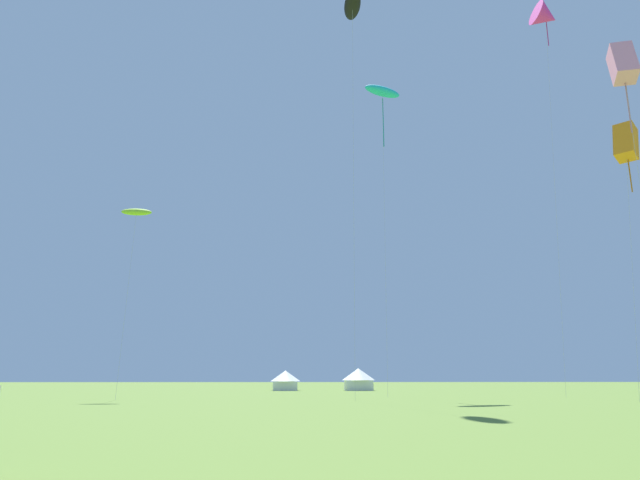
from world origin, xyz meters
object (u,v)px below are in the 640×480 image
object	(u,v)px
kite_lime_parafoil	(137,212)
festival_tent_right	(358,378)
kite_orange_box	(626,142)
kite_black_parafoil	(352,5)
kite_pink_box	(623,64)
festival_tent_left	(285,379)
kite_cyan_parafoil	(382,92)
kite_magenta_delta	(546,16)

from	to	relation	value
kite_lime_parafoil	festival_tent_right	bearing A→B (deg)	52.30
kite_orange_box	kite_black_parafoil	bearing A→B (deg)	172.00
kite_pink_box	festival_tent_left	distance (m)	51.16
kite_lime_parafoil	festival_tent_left	bearing A→B (deg)	66.28
kite_cyan_parafoil	festival_tent_right	xyz separation A→B (m)	(-0.42, 22.15, -27.68)
kite_pink_box	festival_tent_left	bearing A→B (deg)	116.83
kite_orange_box	kite_cyan_parafoil	world-z (taller)	kite_cyan_parafoil
kite_black_parafoil	kite_lime_parafoil	distance (m)	25.32
kite_pink_box	kite_orange_box	distance (m)	9.95
kite_orange_box	kite_lime_parafoil	bearing A→B (deg)	170.66
kite_lime_parafoil	kite_cyan_parafoil	xyz separation A→B (m)	(21.65, 5.32, 14.29)
kite_pink_box	kite_magenta_delta	distance (m)	23.49
kite_orange_box	kite_black_parafoil	xyz separation A→B (m)	(-20.55, 2.89, 13.44)
festival_tent_right	kite_pink_box	bearing A→B (deg)	-73.86
kite_lime_parafoil	festival_tent_right	xyz separation A→B (m)	(21.23, 27.47, -13.39)
kite_lime_parafoil	kite_cyan_parafoil	distance (m)	26.48
kite_pink_box	kite_black_parafoil	bearing A→B (deg)	143.89
kite_pink_box	kite_lime_parafoil	size ratio (longest dim) A/B	1.44
kite_lime_parafoil	festival_tent_left	xyz separation A→B (m)	(12.07, 27.47, -13.55)
kite_lime_parafoil	kite_magenta_delta	distance (m)	43.17
kite_black_parafoil	kite_orange_box	bearing A→B (deg)	-8.00
kite_pink_box	kite_magenta_delta	world-z (taller)	kite_magenta_delta
kite_pink_box	kite_cyan_parafoil	world-z (taller)	kite_cyan_parafoil
kite_black_parafoil	festival_tent_right	size ratio (longest dim) A/B	7.94
kite_cyan_parafoil	kite_pink_box	bearing A→B (deg)	-59.60
kite_magenta_delta	festival_tent_left	world-z (taller)	kite_magenta_delta
kite_black_parafoil	kite_magenta_delta	bearing A→B (deg)	16.34
festival_tent_right	kite_cyan_parafoil	bearing A→B (deg)	-88.91
kite_magenta_delta	kite_black_parafoil	bearing A→B (deg)	-163.66
kite_black_parafoil	kite_magenta_delta	xyz separation A→B (m)	(19.69, 5.77, 3.56)
kite_black_parafoil	kite_lime_parafoil	size ratio (longest dim) A/B	2.16
kite_magenta_delta	kite_pink_box	bearing A→B (deg)	-103.31
festival_tent_right	kite_orange_box	bearing A→B (deg)	-63.07
festival_tent_right	kite_black_parafoil	bearing A→B (deg)	-96.26
kite_pink_box	kite_cyan_parafoil	distance (m)	24.88
kite_pink_box	festival_tent_right	xyz separation A→B (m)	(-12.24, 42.30, -19.09)
kite_black_parafoil	festival_tent_right	world-z (taller)	kite_black_parafoil
kite_orange_box	kite_magenta_delta	world-z (taller)	kite_magenta_delta
kite_pink_box	kite_orange_box	size ratio (longest dim) A/B	1.07
kite_cyan_parafoil	festival_tent_right	bearing A→B (deg)	91.09
festival_tent_left	kite_pink_box	bearing A→B (deg)	-63.17
kite_orange_box	festival_tent_right	distance (m)	41.77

